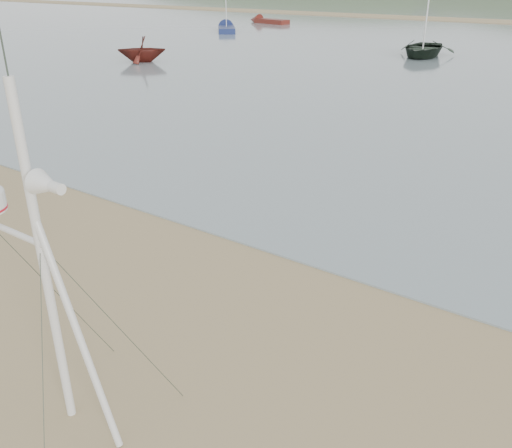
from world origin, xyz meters
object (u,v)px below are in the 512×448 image
Objects in this scene: boat_dark at (427,16)px; sailboat_blue_near at (226,28)px; dinghy_red_far at (263,21)px; boat_red at (141,38)px; mast_rig at (50,334)px.

sailboat_blue_near is at bearing 154.56° from boat_dark.
boat_dark is 0.82× the size of sailboat_blue_near.
boat_red is at bearing -69.59° from dinghy_red_far.
boat_red is 0.47× the size of sailboat_blue_near.
boat_dark reaches higher than mast_rig.
sailboat_blue_near is (2.25, -10.03, 0.01)m from dinghy_red_far.
mast_rig is at bearing -57.81° from dinghy_red_far.
boat_red is at bearing -145.05° from boat_dark.
boat_dark is at bearing -34.23° from dinghy_red_far.
boat_dark is (-8.08, 36.19, 1.42)m from mast_rig.
sailboat_blue_near is (-23.47, 7.46, -2.42)m from boat_dark.
boat_dark is 31.19m from dinghy_red_far.
dinghy_red_far is (-25.71, 17.49, -2.43)m from boat_dark.
boat_dark is at bearing 102.59° from mast_rig.
boat_dark is at bearing 91.54° from boat_red.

